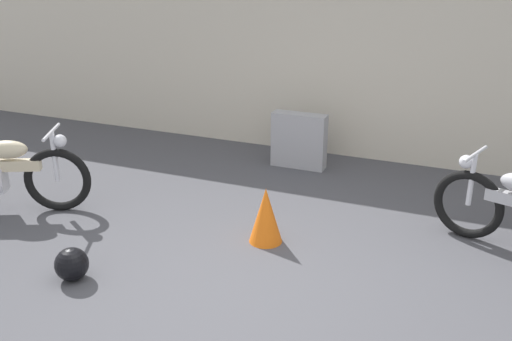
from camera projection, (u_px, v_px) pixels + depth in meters
ground_plane at (242, 299)px, 4.63m from camera, size 40.00×40.00×0.00m
building_wall at (361, 50)px, 7.41m from camera, size 18.00×0.30×2.82m
stone_marker at (299, 141)px, 7.31m from camera, size 0.69×0.20×0.70m
helmet at (72, 264)px, 4.86m from camera, size 0.29×0.29×0.29m
traffic_cone at (266, 215)px, 5.44m from camera, size 0.32×0.32×0.55m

